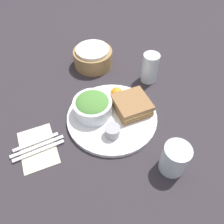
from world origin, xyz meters
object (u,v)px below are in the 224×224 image
at_px(dressing_cup, 112,131).
at_px(water_glass, 175,159).
at_px(plate, 112,117).
at_px(spoon, 36,142).
at_px(fork, 39,151).
at_px(salad_bowl, 93,106).
at_px(sandwich, 132,105).
at_px(drink_glass, 150,68).
at_px(knife, 37,146).
at_px(bread_basket, 93,57).

height_order(dressing_cup, water_glass, water_glass).
xyz_separation_m(plate, dressing_cup, (-0.03, -0.08, 0.03)).
relative_size(spoon, water_glass, 1.45).
distance_m(dressing_cup, fork, 0.25).
distance_m(salad_bowl, spoon, 0.23).
bearing_deg(salad_bowl, sandwich, -16.82).
distance_m(drink_glass, water_glass, 0.41).
relative_size(dressing_cup, knife, 0.29).
xyz_separation_m(salad_bowl, fork, (-0.22, -0.08, -0.05)).
height_order(sandwich, spoon, sandwich).
distance_m(sandwich, fork, 0.35).
relative_size(knife, spoon, 1.17).
bearing_deg(dressing_cup, salad_bowl, 103.08).
distance_m(sandwich, dressing_cup, 0.13).
relative_size(fork, spoon, 1.11).
bearing_deg(sandwich, plate, 179.72).
bearing_deg(spoon, water_glass, 142.40).
distance_m(plate, drink_glass, 0.27).
xyz_separation_m(drink_glass, water_glass, (-0.13, -0.38, -0.01)).
relative_size(plate, bread_basket, 1.91).
xyz_separation_m(plate, salad_bowl, (-0.06, 0.04, 0.04)).
distance_m(plate, bread_basket, 0.33).
bearing_deg(plate, sandwich, -0.28).
xyz_separation_m(dressing_cup, knife, (-0.24, 0.06, -0.03)).
height_order(dressing_cup, fork, dressing_cup).
height_order(plate, water_glass, water_glass).
bearing_deg(plate, salad_bowl, 144.70).
relative_size(salad_bowl, water_glass, 1.32).
bearing_deg(spoon, knife, 90.00).
height_order(sandwich, fork, sandwich).
bearing_deg(sandwich, spoon, -179.98).
relative_size(bread_basket, spoon, 1.12).
relative_size(drink_glass, spoon, 0.82).
xyz_separation_m(bread_basket, knife, (-0.32, -0.34, -0.03)).
bearing_deg(sandwich, knife, -177.06).
relative_size(salad_bowl, drink_glass, 1.11).
bearing_deg(water_glass, fork, 150.11).
bearing_deg(sandwich, dressing_cup, -145.35).
distance_m(dressing_cup, knife, 0.25).
xyz_separation_m(fork, water_glass, (0.37, -0.21, 0.05)).
distance_m(knife, spoon, 0.02).
bearing_deg(spoon, plate, 176.25).
distance_m(sandwich, bread_basket, 0.32).
bearing_deg(water_glass, plate, 110.94).
distance_m(fork, knife, 0.02).
bearing_deg(fork, spoon, -90.00).
height_order(salad_bowl, drink_glass, drink_glass).
bearing_deg(bread_basket, drink_glass, -45.60).
xyz_separation_m(sandwich, water_glass, (0.02, -0.25, 0.01)).
relative_size(dressing_cup, drink_glass, 0.41).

